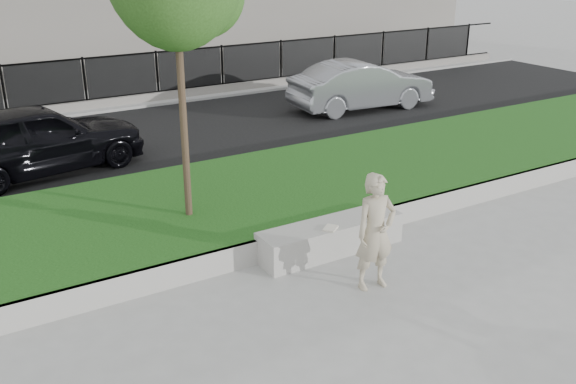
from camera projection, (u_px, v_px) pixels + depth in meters
ground at (344, 276)px, 9.60m from camera, size 90.00×90.00×0.00m
grass_bank at (250, 200)px, 11.92m from camera, size 34.00×4.00×0.40m
grass_kerb at (307, 239)px, 10.36m from camera, size 34.00×0.08×0.40m
street at (149, 137)px, 16.37m from camera, size 34.00×7.00×0.04m
far_pavement at (99, 101)px, 19.94m from camera, size 34.00×3.00×0.12m
iron_fence at (107, 92)px, 18.97m from camera, size 32.00×0.30×1.50m
stone_bench at (331, 237)px, 10.29m from camera, size 2.47×0.62×0.50m
man at (375, 232)px, 9.03m from camera, size 0.67×0.47×1.73m
book at (330, 228)px, 9.98m from camera, size 0.31×0.30×0.03m
car_dark at (36, 139)px, 13.54m from camera, size 4.70×2.51×1.52m
car_silver at (361, 85)px, 18.85m from camera, size 4.39×1.81×1.42m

